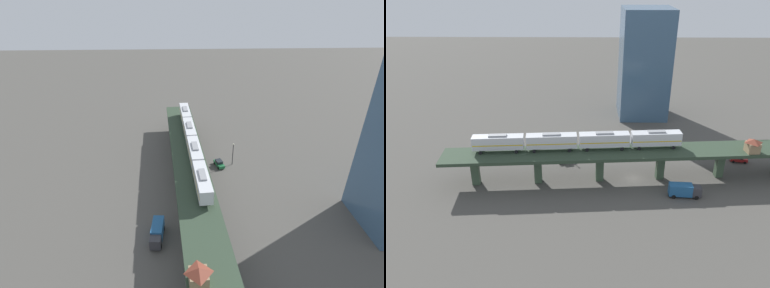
{
  "view_description": "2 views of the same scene",
  "coord_description": "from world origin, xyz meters",
  "views": [
    {
      "loc": [
        2.55,
        56.94,
        46.88
      ],
      "look_at": [
        -0.39,
        -13.78,
        9.29
      ],
      "focal_mm": 28.0,
      "sensor_mm": 36.0,
      "label": 1
    },
    {
      "loc": [
        80.43,
        -12.63,
        48.22
      ],
      "look_at": [
        -0.39,
        -13.78,
        9.29
      ],
      "focal_mm": 35.0,
      "sensor_mm": 36.0,
      "label": 2
    }
  ],
  "objects": [
    {
      "name": "ground_plane",
      "position": [
        0.0,
        0.0,
        0.0
      ],
      "size": [
        400.0,
        400.0,
        0.0
      ],
      "primitive_type": "plane",
      "color": "#4C4944"
    },
    {
      "name": "elevated_viaduct",
      "position": [
        0.01,
        -0.18,
        6.69
      ],
      "size": [
        15.14,
        92.37,
        7.79
      ],
      "color": "#2C3D2C",
      "rests_on": "ground"
    },
    {
      "name": "office_tower",
      "position": [
        -44.68,
        7.88,
        18.0
      ],
      "size": [
        16.0,
        16.0,
        36.0
      ],
      "color": "#3D5B7A",
      "rests_on": "ground"
    },
    {
      "name": "signal_hut",
      "position": [
        0.37,
        27.65,
        9.59
      ],
      "size": [
        3.45,
        3.45,
        3.4
      ],
      "color": "#8C7251",
      "rests_on": "elevated_viaduct"
    },
    {
      "name": "street_lamp",
      "position": [
        -12.46,
        -17.99,
        4.11
      ],
      "size": [
        0.44,
        0.44,
        6.94
      ],
      "color": "black",
      "rests_on": "ground"
    },
    {
      "name": "delivery_truck",
      "position": [
        7.84,
        10.59,
        1.76
      ],
      "size": [
        2.77,
        7.33,
        3.2
      ],
      "color": "#333338",
      "rests_on": "ground"
    },
    {
      "name": "street_car_red",
      "position": [
        -9.27,
        29.46,
        0.94
      ],
      "size": [
        2.55,
        4.65,
        1.89
      ],
      "color": "#AD1E1E",
      "rests_on": "ground"
    },
    {
      "name": "subway_train",
      "position": [
        -0.39,
        -13.78,
        10.33
      ],
      "size": [
        6.48,
        49.87,
        4.45
      ],
      "color": "silver",
      "rests_on": "elevated_viaduct"
    },
    {
      "name": "street_car_green",
      "position": [
        -8.44,
        -17.14,
        0.94
      ],
      "size": [
        3.02,
        4.73,
        1.89
      ],
      "color": "#1E6638",
      "rests_on": "ground"
    }
  ]
}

